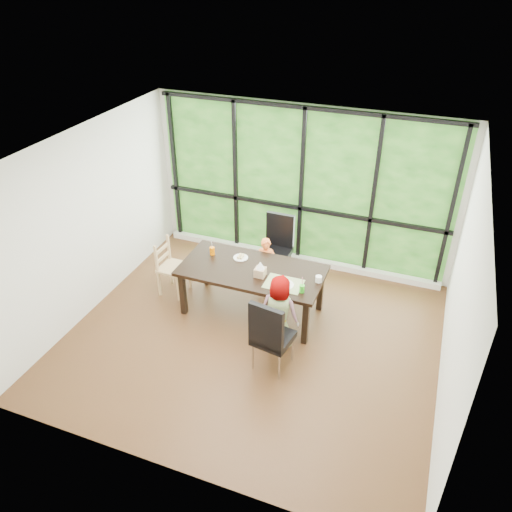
% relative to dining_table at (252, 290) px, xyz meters
% --- Properties ---
extents(ground, '(5.00, 5.00, 0.00)m').
position_rel_dining_table_xyz_m(ground, '(0.22, -0.56, -0.38)').
color(ground, black).
rests_on(ground, ground).
extents(back_wall, '(5.00, 0.00, 5.00)m').
position_rel_dining_table_xyz_m(back_wall, '(0.22, 1.69, 0.98)').
color(back_wall, silver).
rests_on(back_wall, ground).
extents(foliage_backdrop, '(4.80, 0.02, 2.65)m').
position_rel_dining_table_xyz_m(foliage_backdrop, '(0.22, 1.67, 0.98)').
color(foliage_backdrop, '#1A4815').
rests_on(foliage_backdrop, back_wall).
extents(window_mullions, '(4.80, 0.06, 2.65)m').
position_rel_dining_table_xyz_m(window_mullions, '(0.22, 1.63, 0.98)').
color(window_mullions, black).
rests_on(window_mullions, back_wall).
extents(window_sill, '(4.80, 0.12, 0.10)m').
position_rel_dining_table_xyz_m(window_sill, '(0.22, 1.59, -0.33)').
color(window_sill, silver).
rests_on(window_sill, ground).
extents(dining_table, '(2.14, 1.19, 0.75)m').
position_rel_dining_table_xyz_m(dining_table, '(0.00, 0.00, 0.00)').
color(dining_table, black).
rests_on(dining_table, ground).
extents(chair_window_leather, '(0.47, 0.47, 1.08)m').
position_rel_dining_table_xyz_m(chair_window_leather, '(0.03, 0.98, 0.17)').
color(chair_window_leather, black).
rests_on(chair_window_leather, ground).
extents(chair_interior_leather, '(0.53, 0.53, 1.08)m').
position_rel_dining_table_xyz_m(chair_interior_leather, '(0.66, -0.97, 0.17)').
color(chair_interior_leather, black).
rests_on(chair_interior_leather, ground).
extents(chair_end_beech, '(0.41, 0.43, 0.90)m').
position_rel_dining_table_xyz_m(chair_end_beech, '(-1.32, 0.03, 0.08)').
color(chair_end_beech, tan).
rests_on(chair_end_beech, ground).
extents(child_toddler, '(0.37, 0.28, 0.91)m').
position_rel_dining_table_xyz_m(child_toddler, '(0.00, 0.60, 0.08)').
color(child_toddler, orange).
rests_on(child_toddler, ground).
extents(child_older, '(0.56, 0.38, 1.10)m').
position_rel_dining_table_xyz_m(child_older, '(0.61, -0.56, 0.17)').
color(child_older, slate).
rests_on(child_older, ground).
extents(placemat, '(0.51, 0.38, 0.01)m').
position_rel_dining_table_xyz_m(placemat, '(0.54, -0.19, 0.38)').
color(placemat, tan).
rests_on(placemat, dining_table).
extents(plate_far, '(0.22, 0.22, 0.01)m').
position_rel_dining_table_xyz_m(plate_far, '(-0.26, 0.22, 0.38)').
color(plate_far, white).
rests_on(plate_far, dining_table).
extents(plate_near, '(0.26, 0.26, 0.02)m').
position_rel_dining_table_xyz_m(plate_near, '(0.56, -0.22, 0.38)').
color(plate_near, white).
rests_on(plate_near, dining_table).
extents(orange_cup, '(0.08, 0.08, 0.12)m').
position_rel_dining_table_xyz_m(orange_cup, '(-0.70, 0.16, 0.44)').
color(orange_cup, orange).
rests_on(orange_cup, dining_table).
extents(green_cup, '(0.07, 0.07, 0.11)m').
position_rel_dining_table_xyz_m(green_cup, '(0.82, -0.28, 0.43)').
color(green_cup, green).
rests_on(green_cup, dining_table).
extents(white_mug, '(0.09, 0.09, 0.09)m').
position_rel_dining_table_xyz_m(white_mug, '(0.97, 0.03, 0.42)').
color(white_mug, white).
rests_on(white_mug, dining_table).
extents(tissue_box, '(0.15, 0.15, 0.13)m').
position_rel_dining_table_xyz_m(tissue_box, '(0.17, -0.12, 0.44)').
color(tissue_box, tan).
rests_on(tissue_box, dining_table).
extents(crepe_rolls_far, '(0.10, 0.12, 0.04)m').
position_rel_dining_table_xyz_m(crepe_rolls_far, '(-0.26, 0.22, 0.41)').
color(crepe_rolls_far, tan).
rests_on(crepe_rolls_far, plate_far).
extents(crepe_rolls_near, '(0.05, 0.12, 0.04)m').
position_rel_dining_table_xyz_m(crepe_rolls_near, '(0.56, -0.22, 0.41)').
color(crepe_rolls_near, tan).
rests_on(crepe_rolls_near, plate_near).
extents(straw_white, '(0.01, 0.04, 0.20)m').
position_rel_dining_table_xyz_m(straw_white, '(-0.70, 0.16, 0.54)').
color(straw_white, white).
rests_on(straw_white, orange_cup).
extents(straw_pink, '(0.01, 0.04, 0.20)m').
position_rel_dining_table_xyz_m(straw_pink, '(0.82, -0.28, 0.53)').
color(straw_pink, pink).
rests_on(straw_pink, green_cup).
extents(tissue, '(0.12, 0.12, 0.11)m').
position_rel_dining_table_xyz_m(tissue, '(0.17, -0.12, 0.56)').
color(tissue, white).
rests_on(tissue, tissue_box).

